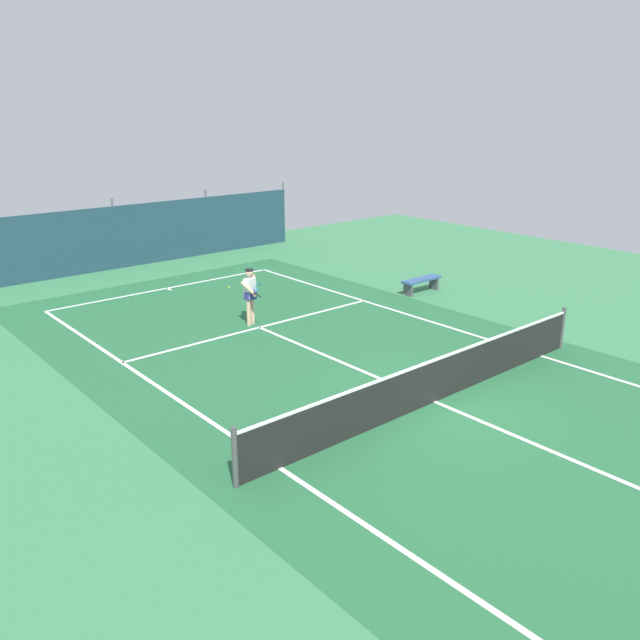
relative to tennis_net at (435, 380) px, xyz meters
name	(u,v)px	position (x,y,z in m)	size (l,w,h in m)	color
ground_plane	(434,402)	(0.00, 0.00, -0.51)	(36.00, 36.00, 0.00)	#387A4C
court_surface	(434,402)	(0.00, 0.00, -0.51)	(11.02, 26.60, 0.01)	#236038
tennis_net	(435,380)	(0.00, 0.00, 0.00)	(10.12, 0.10, 1.10)	black
back_fence	(112,249)	(0.00, 16.28, 0.16)	(16.30, 0.98, 2.70)	#1E3D4C
tennis_player	(250,292)	(-0.01, 6.79, 0.45)	(0.57, 0.83, 1.64)	#D8AD8C
tennis_ball_near_player	(229,287)	(1.67, 10.56, -0.48)	(0.07, 0.07, 0.07)	#CCDB33
parked_car	(63,242)	(-1.27, 18.04, 0.33)	(2.20, 4.30, 1.68)	navy
courtside_bench	(421,282)	(6.31, 5.88, -0.14)	(1.60, 0.40, 0.49)	#335184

